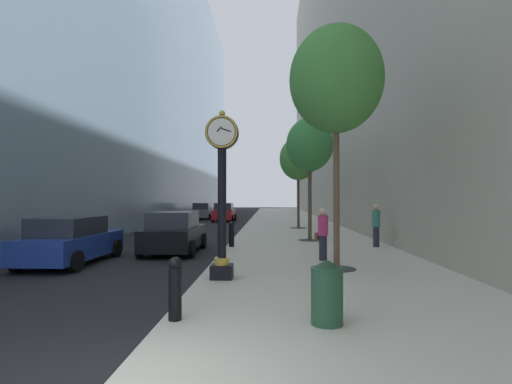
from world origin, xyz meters
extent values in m
plane|color=black|center=(0.00, 27.00, 0.00)|extent=(110.00, 110.00, 0.00)
cube|color=beige|center=(3.49, 30.00, 0.07)|extent=(6.97, 80.00, 0.14)
cube|color=#758EA8|center=(-11.36, 30.00, 14.97)|extent=(9.00, 80.00, 29.95)
cube|color=#A89E89|center=(11.47, 30.00, 17.99)|extent=(9.00, 80.00, 35.97)
cube|color=black|center=(0.62, 5.99, 0.32)|extent=(0.55, 0.55, 0.35)
cylinder|color=gold|center=(0.62, 5.99, 0.58)|extent=(0.39, 0.38, 0.18)
cylinder|color=black|center=(0.62, 5.99, 2.05)|extent=(0.22, 0.22, 2.77)
cylinder|color=black|center=(0.62, 5.99, 3.86)|extent=(0.84, 0.28, 0.84)
torus|color=gold|center=(0.62, 5.84, 3.86)|extent=(0.82, 0.05, 0.82)
cylinder|color=white|center=(0.62, 5.84, 3.86)|extent=(0.69, 0.01, 0.69)
cylinder|color=white|center=(0.62, 6.14, 3.86)|extent=(0.69, 0.01, 0.69)
sphere|color=gold|center=(0.62, 5.99, 4.35)|extent=(0.16, 0.16, 0.16)
cube|color=black|center=(0.56, 5.83, 3.92)|extent=(0.13, 0.01, 0.15)
cube|color=black|center=(0.74, 5.83, 3.90)|extent=(0.26, 0.01, 0.11)
cylinder|color=black|center=(0.24, 2.61, 0.58)|extent=(0.22, 0.22, 0.88)
sphere|color=black|center=(0.24, 2.61, 1.08)|extent=(0.23, 0.23, 0.23)
cylinder|color=black|center=(0.24, 9.11, 0.58)|extent=(0.22, 0.22, 0.88)
sphere|color=black|center=(0.24, 9.11, 1.08)|extent=(0.23, 0.23, 0.23)
cylinder|color=black|center=(0.24, 12.37, 0.58)|extent=(0.22, 0.22, 0.88)
sphere|color=black|center=(0.24, 12.37, 1.08)|extent=(0.23, 0.23, 0.23)
cylinder|color=#333335|center=(3.76, 7.40, 0.15)|extent=(1.10, 1.10, 0.02)
cylinder|color=brown|center=(3.76, 7.40, 2.37)|extent=(0.18, 0.18, 4.47)
ellipsoid|color=#428438|center=(3.76, 7.40, 5.62)|extent=(2.70, 2.70, 3.11)
cylinder|color=#333335|center=(3.76, 14.89, 0.15)|extent=(1.10, 1.10, 0.02)
cylinder|color=#4C3D2D|center=(3.76, 14.89, 2.02)|extent=(0.18, 0.18, 3.77)
ellipsoid|color=#387F3D|center=(3.76, 14.89, 4.75)|extent=(2.25, 2.25, 2.58)
cylinder|color=#333335|center=(3.76, 22.38, 0.15)|extent=(1.10, 1.10, 0.02)
cylinder|color=#4C3D2D|center=(3.76, 22.38, 2.00)|extent=(0.18, 0.18, 3.73)
ellipsoid|color=#428438|center=(3.76, 22.38, 4.81)|extent=(2.51, 2.51, 2.89)
cylinder|color=#234C33|center=(2.77, 2.48, 0.60)|extent=(0.52, 0.52, 0.92)
cone|color=#183523|center=(2.77, 2.48, 1.11)|extent=(0.53, 0.53, 0.16)
cylinder|color=#23232D|center=(3.58, 8.96, 0.55)|extent=(0.37, 0.37, 0.81)
cylinder|color=#C6336B|center=(3.58, 8.96, 1.28)|extent=(0.48, 0.48, 0.66)
sphere|color=beige|center=(3.58, 8.96, 1.74)|extent=(0.25, 0.25, 0.25)
cube|color=brown|center=(3.43, 9.12, 0.91)|extent=(0.23, 0.23, 0.24)
cylinder|color=#23232D|center=(6.27, 12.51, 0.56)|extent=(0.35, 0.35, 0.84)
cylinder|color=#337560|center=(6.27, 12.51, 1.33)|extent=(0.46, 0.46, 0.68)
sphere|color=tan|center=(6.27, 12.51, 1.80)|extent=(0.26, 0.26, 0.26)
cube|color=#AD191E|center=(-2.36, 32.05, 0.63)|extent=(1.76, 4.31, 0.82)
cube|color=#282D38|center=(-2.36, 31.84, 1.35)|extent=(1.54, 2.41, 0.67)
cylinder|color=black|center=(-3.24, 33.52, 0.32)|extent=(0.22, 0.64, 0.64)
cylinder|color=black|center=(-1.49, 33.52, 0.32)|extent=(0.22, 0.64, 0.64)
cylinder|color=black|center=(-3.23, 30.59, 0.32)|extent=(0.22, 0.64, 0.64)
cylinder|color=black|center=(-1.48, 30.59, 0.32)|extent=(0.22, 0.64, 0.64)
cube|color=navy|center=(-4.76, 8.88, 0.59)|extent=(1.85, 4.34, 0.75)
cube|color=#282D38|center=(-4.76, 8.66, 1.25)|extent=(1.61, 2.44, 0.61)
cylinder|color=black|center=(-5.64, 10.36, 0.32)|extent=(0.23, 0.64, 0.64)
cylinder|color=black|center=(-3.84, 10.34, 0.32)|extent=(0.23, 0.64, 0.64)
cylinder|color=black|center=(-5.68, 7.42, 0.32)|extent=(0.23, 0.64, 0.64)
cylinder|color=black|center=(-3.88, 7.40, 0.32)|extent=(0.23, 0.64, 0.64)
cube|color=slate|center=(-4.91, 35.27, 0.62)|extent=(1.78, 4.08, 0.79)
cube|color=#282D38|center=(-4.92, 35.06, 1.31)|extent=(1.57, 2.29, 0.65)
cylinder|color=black|center=(-5.80, 36.66, 0.32)|extent=(0.22, 0.64, 0.64)
cylinder|color=black|center=(-4.03, 36.65, 0.32)|extent=(0.22, 0.64, 0.64)
cylinder|color=black|center=(-5.80, 33.88, 0.32)|extent=(0.22, 0.64, 0.64)
cylinder|color=black|center=(-4.03, 33.88, 0.32)|extent=(0.22, 0.64, 0.64)
cube|color=black|center=(-1.96, 11.53, 0.62)|extent=(1.92, 4.13, 0.79)
cube|color=#282D38|center=(-1.96, 11.33, 1.32)|extent=(1.67, 2.32, 0.65)
cylinder|color=black|center=(-2.91, 12.91, 0.32)|extent=(0.23, 0.64, 0.64)
cylinder|color=black|center=(-1.05, 12.94, 0.32)|extent=(0.23, 0.64, 0.64)
cylinder|color=black|center=(-2.87, 10.13, 0.32)|extent=(0.23, 0.64, 0.64)
cylinder|color=black|center=(-1.01, 10.15, 0.32)|extent=(0.23, 0.64, 0.64)
camera|label=1|loc=(1.83, -3.94, 2.20)|focal=27.45mm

